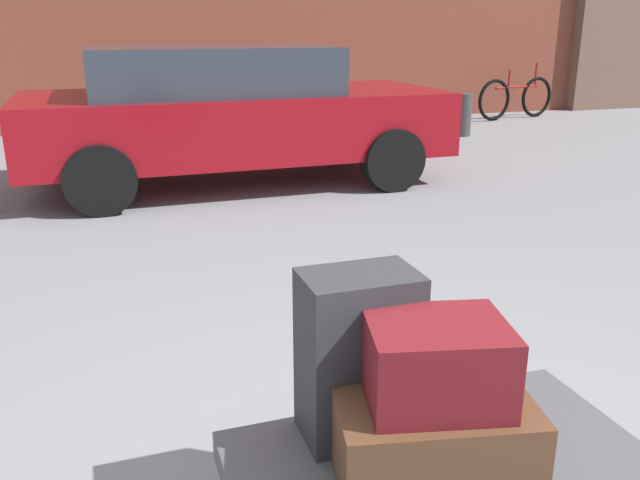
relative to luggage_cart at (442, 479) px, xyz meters
The scene contains 8 objects.
luggage_cart is the anchor object (origin of this frame).
suitcase_brown_rear_right 0.21m from the luggage_cart, 150.33° to the right, with size 0.57×0.39×0.26m, color #51331E.
suitcase_charcoal_front_right 0.47m from the luggage_cart, 130.50° to the left, with size 0.36×0.24×0.56m, color #2D2D33.
duffel_bag_maroon_topmost_pile 0.45m from the luggage_cart, 150.33° to the right, with size 0.40×0.32×0.24m, color maroon.
parked_car 5.41m from the luggage_cart, 85.48° to the left, with size 4.30×1.92×1.42m.
bicycle_leaning 10.74m from the luggage_cart, 54.37° to the left, with size 1.74×0.40×0.96m.
bollard_kerb_near 7.89m from the luggage_cart, 68.75° to the left, with size 0.26×0.26×0.63m, color #383838.
bollard_kerb_mid 8.56m from the luggage_cart, 59.26° to the left, with size 0.26×0.26×0.63m, color #383838.
Camera 1 is at (-0.92, -1.52, 1.63)m, focal length 37.08 mm.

